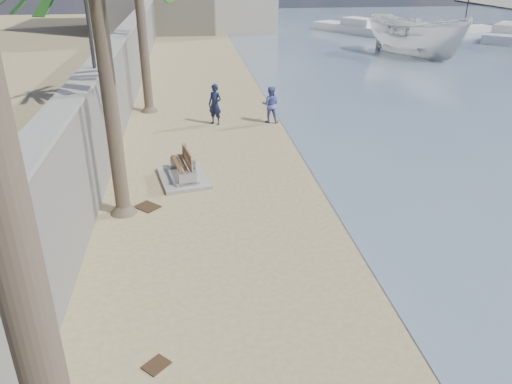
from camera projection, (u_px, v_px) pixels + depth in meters
seawall at (124, 75)px, 24.10m from camera, size 0.45×70.00×3.50m
wall_cap at (119, 36)px, 23.34m from camera, size 0.80×70.00×0.12m
bench_far at (183, 168)px, 16.82m from camera, size 1.89×2.46×0.93m
person_a at (215, 102)px, 22.26m from camera, size 0.91×0.86×2.09m
person_b at (271, 103)px, 22.57m from camera, size 1.04×0.90×1.84m
boat_cruiser at (417, 34)px, 38.05m from camera, size 4.69×4.74×4.10m
yacht_near at (512, 35)px, 46.95m from camera, size 9.50×9.60×1.50m
yacht_far at (351, 29)px, 50.97m from camera, size 6.51×8.97×1.50m
sailboat_west at (464, 29)px, 51.11m from camera, size 6.53×3.19×10.92m
debris_c at (147, 207)px, 15.08m from camera, size 0.88×0.88×0.03m
debris_d at (156, 365)px, 9.19m from camera, size 0.58×0.58×0.03m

